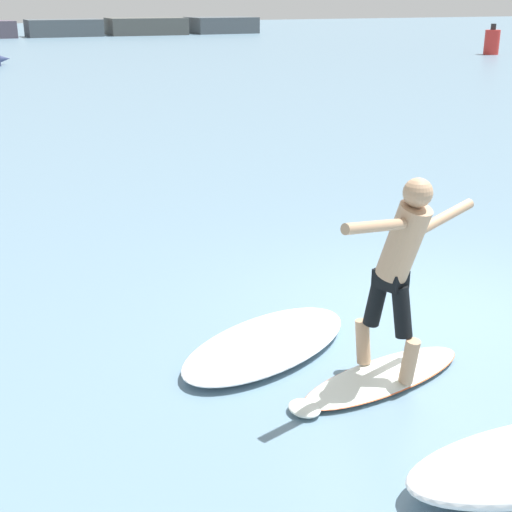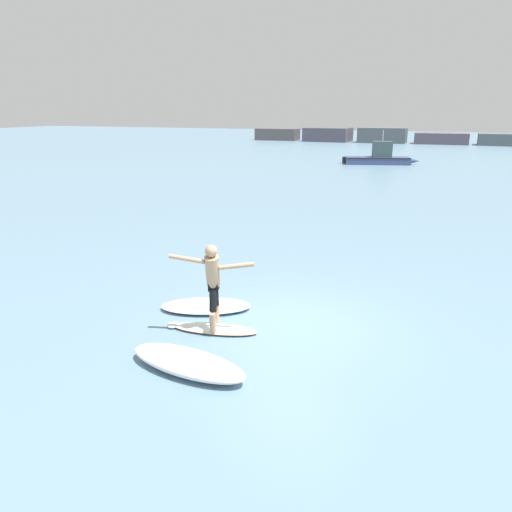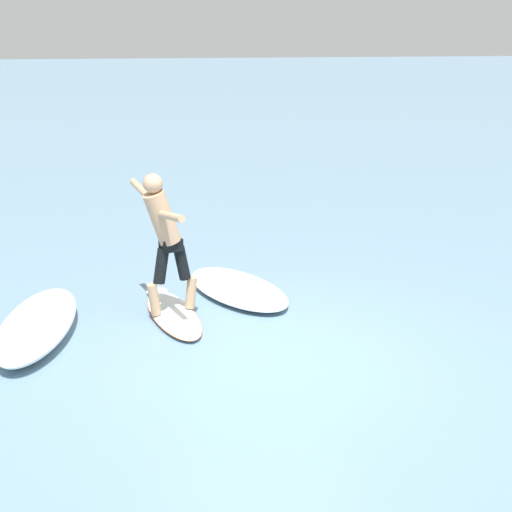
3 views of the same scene
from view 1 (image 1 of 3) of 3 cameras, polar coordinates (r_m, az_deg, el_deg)
ground_plane at (r=8.11m, az=14.26°, el=-4.54°), size 200.00×200.00×0.00m
surfboard at (r=6.63m, az=9.97°, el=-9.54°), size 2.01×0.87×0.23m
surfer at (r=6.13m, az=11.47°, el=-0.43°), size 1.66×0.82×1.84m
channel_marker_buoy at (r=47.50m, az=18.35°, el=15.96°), size 0.90×0.90×1.80m
wave_foam_at_nose at (r=7.04m, az=0.84°, el=-7.02°), size 2.30×1.70×0.18m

